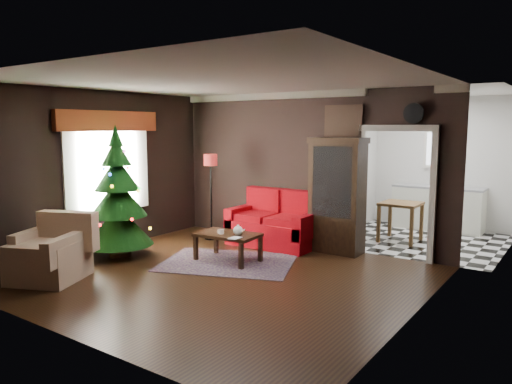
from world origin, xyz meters
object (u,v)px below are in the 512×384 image
Objects in this scene: floor_lamp at (211,197)px; armchair at (48,248)px; coffee_table at (228,247)px; wall_clock at (414,113)px; curio_cabinet at (337,198)px; kitchen_table at (400,222)px; christmas_tree at (118,195)px; loveseat at (274,219)px; teapot at (238,230)px.

floor_lamp is 1.72× the size of armchair.
coffee_table is 3.13× the size of wall_clock.
curio_cabinet reaches higher than kitchen_table.
curio_cabinet is 1.99× the size of armchair.
floor_lamp is 1.92m from christmas_tree.
coffee_table is at bearing -127.49° from curio_cabinet.
wall_clock reaches higher than kitchen_table.
loveseat is 2.45m from kitchen_table.
coffee_table is 5.69× the size of teapot.
christmas_tree is (-0.45, -1.86, 0.22)m from floor_lamp.
kitchen_table is (0.65, 1.43, -0.57)m from curio_cabinet.
kitchen_table is at bearing 32.02° from floor_lamp.
christmas_tree is at bearing -140.72° from curio_cabinet.
kitchen_table is at bearing 65.56° from curio_cabinet.
loveseat reaches higher than kitchen_table.
christmas_tree is at bearing -148.16° from wall_clock.
loveseat is 1.34m from floor_lamp.
wall_clock is 0.43× the size of kitchen_table.
curio_cabinet is at bearing 11.46° from floor_lamp.
wall_clock reaches higher than teapot.
wall_clock is (1.20, 0.18, 1.43)m from curio_cabinet.
wall_clock is (2.15, 1.76, 1.83)m from teapot.
christmas_tree is 12.25× the size of teapot.
armchair is at bearing -123.86° from coffee_table.
wall_clock reaches higher than coffee_table.
teapot is (-0.95, -1.58, -0.40)m from curio_cabinet.
coffee_table is (1.24, -1.05, -0.59)m from floor_lamp.
wall_clock is at bearing 22.03° from armchair.
floor_lamp reaches higher than armchair.
kitchen_table is at bearing 61.95° from teapot.
wall_clock is at bearing 35.88° from coffee_table.
loveseat is at bearing -170.34° from wall_clock.
curio_cabinet is 10.78× the size of teapot.
floor_lamp reaches higher than teapot.
armchair is at bearing -128.22° from teapot.
curio_cabinet is 1.67m from kitchen_table.
floor_lamp is 5.14× the size of wall_clock.
loveseat is 1.78× the size of armchair.
curio_cabinet is at bearing 31.12° from armchair.
kitchen_table reaches higher than teapot.
loveseat is at bearing 12.02° from floor_lamp.
teapot reaches higher than coffee_table.
wall_clock is (2.35, 0.40, 1.88)m from loveseat.
curio_cabinet is at bearing 39.28° from christmas_tree.
floor_lamp is at bearing -147.98° from kitchen_table.
teapot is at bearing -36.51° from floor_lamp.
floor_lamp is at bearing 76.41° from christmas_tree.
wall_clock reaches higher than floor_lamp.
coffee_table is 3.50m from kitchen_table.
teapot is at bearing -118.05° from kitchen_table.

